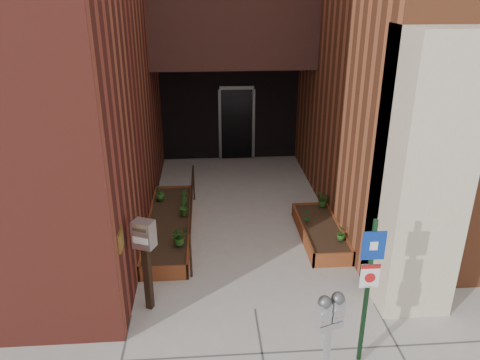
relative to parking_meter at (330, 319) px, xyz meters
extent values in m
plane|color=#9E9991|center=(-0.70, 1.77, -1.21)|extent=(80.00, 80.00, 0.00)
cube|color=beige|center=(1.85, 1.97, 0.99)|extent=(1.10, 1.20, 4.40)
cube|color=#311916|center=(-0.70, 7.77, 2.79)|extent=(4.20, 2.00, 2.00)
cube|color=black|center=(-0.70, 9.17, 0.29)|extent=(4.00, 0.30, 3.00)
cube|color=black|center=(-0.50, 8.99, -0.16)|extent=(0.90, 0.06, 2.10)
cube|color=#B79338|center=(-2.69, 1.57, 0.29)|extent=(0.04, 0.30, 0.30)
cube|color=maroon|center=(-2.25, 2.69, -1.06)|extent=(0.90, 0.04, 0.30)
cube|color=maroon|center=(-2.25, 6.25, -1.06)|extent=(0.90, 0.04, 0.30)
cube|color=maroon|center=(-2.68, 4.47, -1.06)|extent=(0.04, 3.60, 0.30)
cube|color=maroon|center=(-1.82, 4.47, -1.06)|extent=(0.04, 3.60, 0.30)
cube|color=black|center=(-2.25, 4.47, -1.08)|extent=(0.82, 3.52, 0.26)
cube|color=maroon|center=(0.90, 2.89, -1.06)|extent=(0.80, 0.04, 0.30)
cube|color=maroon|center=(0.90, 5.05, -1.06)|extent=(0.80, 0.04, 0.30)
cube|color=maroon|center=(0.52, 3.97, -1.06)|extent=(0.04, 2.20, 0.30)
cube|color=maroon|center=(1.28, 3.97, -1.06)|extent=(0.04, 2.20, 0.30)
cube|color=black|center=(0.90, 3.97, -1.08)|extent=(0.72, 2.12, 0.26)
cylinder|color=black|center=(-1.75, 2.77, -0.76)|extent=(0.04, 0.04, 0.90)
cylinder|color=black|center=(-1.75, 6.07, -0.76)|extent=(0.04, 0.04, 0.90)
cylinder|color=black|center=(-1.75, 4.42, -0.33)|extent=(0.04, 3.30, 0.04)
cube|color=#A7A7AA|center=(0.00, 0.00, -0.08)|extent=(0.35, 0.23, 0.09)
cube|color=#A7A7AA|center=(-0.09, -0.03, 0.11)|extent=(0.19, 0.15, 0.28)
sphere|color=#59595B|center=(-0.09, -0.03, 0.27)|extent=(0.16, 0.16, 0.16)
cube|color=white|center=(-0.07, -0.08, 0.13)|extent=(0.09, 0.04, 0.05)
cube|color=#B21414|center=(-0.07, -0.08, 0.05)|extent=(0.09, 0.04, 0.03)
cube|color=#A7A7AA|center=(0.09, 0.03, 0.11)|extent=(0.19, 0.15, 0.28)
sphere|color=#59595B|center=(0.09, 0.03, 0.27)|extent=(0.16, 0.16, 0.16)
cube|color=white|center=(0.10, -0.02, 0.13)|extent=(0.09, 0.04, 0.05)
cube|color=#B21414|center=(0.10, -0.02, 0.05)|extent=(0.09, 0.04, 0.03)
cube|color=#123318|center=(0.65, 0.57, -0.09)|extent=(0.05, 0.05, 2.22)
cube|color=navy|center=(0.65, 0.54, 0.66)|extent=(0.30, 0.02, 0.40)
cube|color=white|center=(0.65, 0.54, 0.66)|extent=(0.10, 0.01, 0.12)
cube|color=white|center=(0.65, 0.54, 0.21)|extent=(0.25, 0.02, 0.35)
cube|color=#B21414|center=(0.65, 0.54, 0.36)|extent=(0.25, 0.01, 0.06)
cylinder|color=#B21414|center=(0.65, 0.53, 0.19)|extent=(0.14, 0.01, 0.14)
cube|color=black|center=(-2.41, 1.95, -0.63)|extent=(0.14, 0.14, 1.16)
cube|color=#BCBCBE|center=(-2.41, 1.95, 0.17)|extent=(0.38, 0.34, 0.44)
cube|color=#59595B|center=(-2.46, 1.84, 0.29)|extent=(0.22, 0.10, 0.04)
cube|color=white|center=(-2.46, 1.84, 0.11)|extent=(0.24, 0.11, 0.11)
imported|color=#225518|center=(-1.98, 3.43, -0.72)|extent=(0.45, 0.45, 0.37)
imported|color=#235618|center=(-1.95, 4.68, -0.70)|extent=(0.25, 0.25, 0.41)
imported|color=#275F1B|center=(-2.52, 5.48, -0.72)|extent=(0.29, 0.29, 0.37)
imported|color=#185419|center=(-1.95, 5.24, -0.74)|extent=(0.24, 0.24, 0.33)
imported|color=#1F5016|center=(1.15, 3.36, -0.76)|extent=(0.17, 0.17, 0.29)
imported|color=#17531C|center=(0.65, 4.15, -0.76)|extent=(0.16, 0.16, 0.30)
imported|color=#295919|center=(1.15, 4.87, -0.73)|extent=(0.39, 0.39, 0.35)
camera|label=1|loc=(-1.41, -4.42, 3.71)|focal=35.00mm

